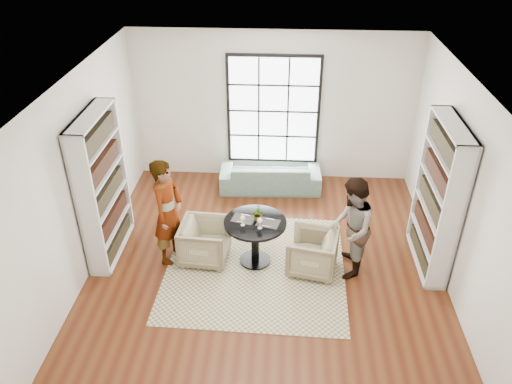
# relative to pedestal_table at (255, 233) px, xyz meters

# --- Properties ---
(ground) EXTENTS (6.00, 6.00, 0.00)m
(ground) POSITION_rel_pedestal_table_xyz_m (0.18, -0.12, -0.56)
(ground) COLOR #572D14
(room_shell) EXTENTS (6.00, 6.01, 6.00)m
(room_shell) POSITION_rel_pedestal_table_xyz_m (0.18, 0.42, 0.69)
(room_shell) COLOR silver
(room_shell) RESTS_ON ground
(rug) EXTENTS (2.86, 2.86, 0.01)m
(rug) POSITION_rel_pedestal_table_xyz_m (0.01, -0.14, -0.56)
(rug) COLOR #C7B695
(rug) RESTS_ON ground
(pedestal_table) EXTENTS (0.97, 0.97, 0.78)m
(pedestal_table) POSITION_rel_pedestal_table_xyz_m (0.00, 0.00, 0.00)
(pedestal_table) COLOR black
(pedestal_table) RESTS_ON ground
(sofa) EXTENTS (2.01, 0.86, 0.58)m
(sofa) POSITION_rel_pedestal_table_xyz_m (0.15, 2.33, -0.27)
(sofa) COLOR slate
(sofa) RESTS_ON ground
(armchair_left) EXTENTS (0.81, 0.79, 0.69)m
(armchair_left) POSITION_rel_pedestal_table_xyz_m (-0.80, 0.01, -0.22)
(armchair_left) COLOR #C0B189
(armchair_left) RESTS_ON ground
(armchair_right) EXTENTS (0.87, 0.85, 0.67)m
(armchair_right) POSITION_rel_pedestal_table_xyz_m (0.89, -0.14, -0.23)
(armchair_right) COLOR tan
(armchair_right) RESTS_ON ground
(person_left) EXTENTS (0.59, 0.74, 1.78)m
(person_left) POSITION_rel_pedestal_table_xyz_m (-1.35, 0.01, 0.33)
(person_left) COLOR gray
(person_left) RESTS_ON ground
(person_right) EXTENTS (0.70, 0.86, 1.64)m
(person_right) POSITION_rel_pedestal_table_xyz_m (1.44, -0.14, 0.26)
(person_right) COLOR gray
(person_right) RESTS_ON ground
(placemat_left) EXTENTS (0.39, 0.34, 0.01)m
(placemat_left) POSITION_rel_pedestal_table_xyz_m (-0.19, 0.06, 0.22)
(placemat_left) COLOR #282422
(placemat_left) RESTS_ON pedestal_table
(placemat_right) EXTENTS (0.39, 0.34, 0.01)m
(placemat_right) POSITION_rel_pedestal_table_xyz_m (0.20, -0.03, 0.22)
(placemat_right) COLOR #282422
(placemat_right) RESTS_ON pedestal_table
(cutlery_left) EXTENTS (0.19, 0.25, 0.01)m
(cutlery_left) POSITION_rel_pedestal_table_xyz_m (-0.19, 0.06, 0.22)
(cutlery_left) COLOR silver
(cutlery_left) RESTS_ON placemat_left
(cutlery_right) EXTENTS (0.19, 0.25, 0.01)m
(cutlery_right) POSITION_rel_pedestal_table_xyz_m (0.20, -0.03, 0.22)
(cutlery_right) COLOR silver
(cutlery_right) RESTS_ON placemat_right
(wine_glass_left) EXTENTS (0.08, 0.08, 0.17)m
(wine_glass_left) POSITION_rel_pedestal_table_xyz_m (-0.18, -0.10, 0.34)
(wine_glass_left) COLOR silver
(wine_glass_left) RESTS_ON pedestal_table
(wine_glass_right) EXTENTS (0.08, 0.08, 0.18)m
(wine_glass_right) POSITION_rel_pedestal_table_xyz_m (0.08, -0.17, 0.34)
(wine_glass_right) COLOR silver
(wine_glass_right) RESTS_ON pedestal_table
(flower_centerpiece) EXTENTS (0.21, 0.19, 0.21)m
(flower_centerpiece) POSITION_rel_pedestal_table_xyz_m (0.04, 0.05, 0.32)
(flower_centerpiece) COLOR gray
(flower_centerpiece) RESTS_ON pedestal_table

